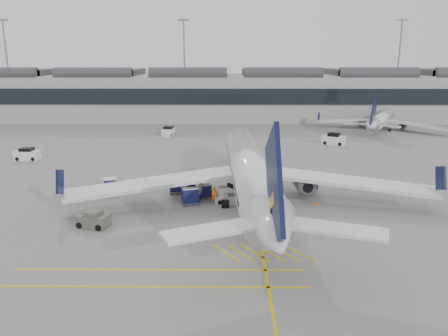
{
  "coord_description": "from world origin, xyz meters",
  "views": [
    {
      "loc": [
        7.12,
        -39.93,
        15.69
      ],
      "look_at": [
        6.76,
        5.36,
        4.0
      ],
      "focal_mm": 35.0,
      "sensor_mm": 36.0,
      "label": 1
    }
  ],
  "objects_px": {
    "airliner_main": "(250,172)",
    "ramp_agent_b": "(197,189)",
    "ramp_agent_a": "(215,195)",
    "baggage_cart_a": "(177,184)",
    "belt_loader": "(233,197)",
    "pushback_tug": "(94,220)"
  },
  "relations": [
    {
      "from": "airliner_main",
      "to": "ramp_agent_a",
      "type": "relative_size",
      "value": 23.03
    },
    {
      "from": "belt_loader",
      "to": "baggage_cart_a",
      "type": "distance_m",
      "value": 7.33
    },
    {
      "from": "baggage_cart_a",
      "to": "ramp_agent_b",
      "type": "relative_size",
      "value": 1.2
    },
    {
      "from": "belt_loader",
      "to": "baggage_cart_a",
      "type": "relative_size",
      "value": 2.62
    },
    {
      "from": "airliner_main",
      "to": "ramp_agent_b",
      "type": "bearing_deg",
      "value": 160.1
    },
    {
      "from": "belt_loader",
      "to": "ramp_agent_a",
      "type": "relative_size",
      "value": 2.71
    },
    {
      "from": "baggage_cart_a",
      "to": "ramp_agent_b",
      "type": "bearing_deg",
      "value": -29.45
    },
    {
      "from": "ramp_agent_a",
      "to": "pushback_tug",
      "type": "relative_size",
      "value": 0.59
    },
    {
      "from": "airliner_main",
      "to": "ramp_agent_b",
      "type": "xyz_separation_m",
      "value": [
        -5.93,
        1.86,
        -2.57
      ]
    },
    {
      "from": "ramp_agent_a",
      "to": "baggage_cart_a",
      "type": "bearing_deg",
      "value": 121.58
    },
    {
      "from": "airliner_main",
      "to": "pushback_tug",
      "type": "distance_m",
      "value": 17.08
    },
    {
      "from": "airliner_main",
      "to": "ramp_agent_a",
      "type": "xyz_separation_m",
      "value": [
        -3.81,
        -0.85,
        -2.45
      ]
    },
    {
      "from": "airliner_main",
      "to": "belt_loader",
      "type": "relative_size",
      "value": 8.5
    },
    {
      "from": "ramp_agent_a",
      "to": "ramp_agent_b",
      "type": "relative_size",
      "value": 1.16
    },
    {
      "from": "ramp_agent_a",
      "to": "pushback_tug",
      "type": "bearing_deg",
      "value": -166.96
    },
    {
      "from": "belt_loader",
      "to": "pushback_tug",
      "type": "height_order",
      "value": "belt_loader"
    },
    {
      "from": "baggage_cart_a",
      "to": "ramp_agent_a",
      "type": "bearing_deg",
      "value": -44.44
    },
    {
      "from": "ramp_agent_b",
      "to": "pushback_tug",
      "type": "distance_m",
      "value": 13.14
    },
    {
      "from": "belt_loader",
      "to": "ramp_agent_b",
      "type": "height_order",
      "value": "belt_loader"
    },
    {
      "from": "baggage_cart_a",
      "to": "ramp_agent_b",
      "type": "distance_m",
      "value": 2.66
    },
    {
      "from": "airliner_main",
      "to": "ramp_agent_a",
      "type": "bearing_deg",
      "value": -169.91
    },
    {
      "from": "belt_loader",
      "to": "airliner_main",
      "type": "bearing_deg",
      "value": 9.74
    }
  ]
}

